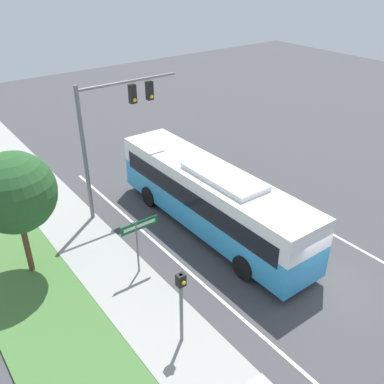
{
  "coord_description": "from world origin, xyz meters",
  "views": [
    {
      "loc": [
        -11.99,
        -7.65,
        11.83
      ],
      "look_at": [
        -1.18,
        6.81,
        1.72
      ],
      "focal_mm": 40.0,
      "sensor_mm": 36.0,
      "label": 1
    }
  ],
  "objects_px": {
    "signal_gantry": "(111,123)",
    "street_sign": "(139,236)",
    "bus": "(211,196)",
    "pedestrian_signal": "(181,298)"
  },
  "relations": [
    {
      "from": "signal_gantry",
      "to": "street_sign",
      "type": "height_order",
      "value": "signal_gantry"
    },
    {
      "from": "bus",
      "to": "pedestrian_signal",
      "type": "xyz_separation_m",
      "value": [
        -5.18,
        -4.88,
        0.19
      ]
    },
    {
      "from": "bus",
      "to": "signal_gantry",
      "type": "bearing_deg",
      "value": 122.58
    },
    {
      "from": "signal_gantry",
      "to": "street_sign",
      "type": "relative_size",
      "value": 2.63
    },
    {
      "from": "signal_gantry",
      "to": "pedestrian_signal",
      "type": "distance_m",
      "value": 9.85
    },
    {
      "from": "signal_gantry",
      "to": "bus",
      "type": "bearing_deg",
      "value": -57.42
    },
    {
      "from": "street_sign",
      "to": "signal_gantry",
      "type": "bearing_deg",
      "value": 71.57
    },
    {
      "from": "signal_gantry",
      "to": "pedestrian_signal",
      "type": "relative_size",
      "value": 2.28
    },
    {
      "from": "signal_gantry",
      "to": "pedestrian_signal",
      "type": "xyz_separation_m",
      "value": [
        -2.47,
        -9.13,
        -2.77
      ]
    },
    {
      "from": "bus",
      "to": "street_sign",
      "type": "height_order",
      "value": "bus"
    }
  ]
}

